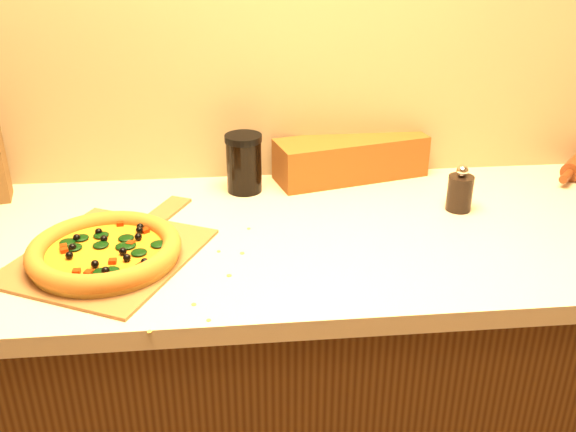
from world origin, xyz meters
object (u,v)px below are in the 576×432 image
Objects in this scene: pepper_grinder at (460,192)px; dark_jar at (244,163)px; pizza at (105,251)px; pizza_peel at (112,253)px.

pepper_grinder is 0.52m from dark_jar.
pepper_grinder reaches higher than pizza.
pepper_grinder is 0.76× the size of dark_jar.
pizza is 0.80m from pepper_grinder.
pizza_peel is 1.71× the size of pizza.
pepper_grinder reaches higher than pizza_peel.
pizza_peel is at bearing -133.20° from dark_jar.
pizza is 0.44m from dark_jar.
pizza is at bearing -167.52° from pepper_grinder.
pepper_grinder is (0.78, 0.17, 0.02)m from pizza.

